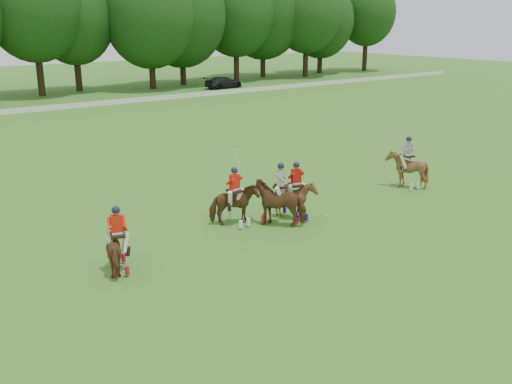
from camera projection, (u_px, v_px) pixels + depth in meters
ground at (308, 271)px, 18.01m from camera, size 180.00×180.00×0.00m
boundary_rail at (0, 112)px, 47.00m from camera, size 120.00×0.10×0.44m
car_right at (223, 82)px, 64.80m from camera, size 4.72×2.20×1.33m
polo_red_a at (119, 248)px, 17.83m from camera, size 1.26×1.84×2.15m
polo_red_b at (235, 204)px, 21.86m from camera, size 1.68×1.47×2.83m
polo_red_c at (296, 198)px, 22.53m from camera, size 1.63×1.75×2.32m
polo_stripe_a at (280, 202)px, 21.96m from camera, size 2.07×2.15×2.43m
polo_stripe_b at (407, 169)px, 26.73m from camera, size 1.66×1.80×2.44m
polo_ball at (327, 216)px, 22.87m from camera, size 0.09×0.09×0.09m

